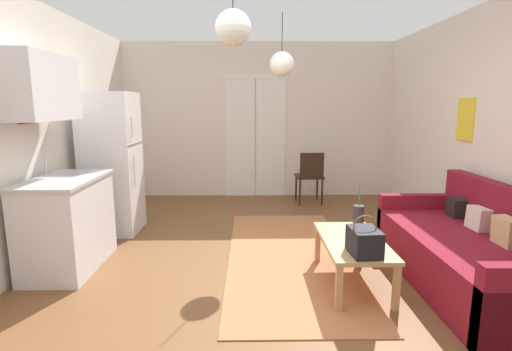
{
  "coord_description": "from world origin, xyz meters",
  "views": [
    {
      "loc": [
        -0.14,
        -3.22,
        1.61
      ],
      "look_at": [
        -0.07,
        1.41,
        0.75
      ],
      "focal_mm": 27.08,
      "sensor_mm": 36.0,
      "label": 1
    }
  ],
  "objects_px": {
    "couch": "(474,255)",
    "pendant_lamp_far": "(282,64)",
    "refrigerator": "(112,163)",
    "pendant_lamp_near": "(233,28)",
    "handbag": "(364,241)",
    "bamboo_vase": "(358,219)",
    "accent_chair": "(310,174)",
    "coffee_table": "(353,245)"
  },
  "relations": [
    {
      "from": "couch",
      "to": "pendant_lamp_far",
      "type": "xyz_separation_m",
      "value": [
        -1.61,
        1.46,
        1.78
      ]
    },
    {
      "from": "refrigerator",
      "to": "pendant_lamp_far",
      "type": "distance_m",
      "value": 2.42
    },
    {
      "from": "couch",
      "to": "pendant_lamp_near",
      "type": "distance_m",
      "value": 2.82
    },
    {
      "from": "handbag",
      "to": "bamboo_vase",
      "type": "bearing_deg",
      "value": 79.19
    },
    {
      "from": "bamboo_vase",
      "to": "refrigerator",
      "type": "height_order",
      "value": "refrigerator"
    },
    {
      "from": "accent_chair",
      "to": "couch",
      "type": "bearing_deg",
      "value": 105.47
    },
    {
      "from": "bamboo_vase",
      "to": "couch",
      "type": "bearing_deg",
      "value": -17.06
    },
    {
      "from": "bamboo_vase",
      "to": "refrigerator",
      "type": "bearing_deg",
      "value": 154.62
    },
    {
      "from": "handbag",
      "to": "accent_chair",
      "type": "height_order",
      "value": "accent_chair"
    },
    {
      "from": "handbag",
      "to": "pendant_lamp_far",
      "type": "distance_m",
      "value": 2.37
    },
    {
      "from": "couch",
      "to": "refrigerator",
      "type": "bearing_deg",
      "value": 156.68
    },
    {
      "from": "pendant_lamp_near",
      "to": "couch",
      "type": "bearing_deg",
      "value": 6.68
    },
    {
      "from": "coffee_table",
      "to": "pendant_lamp_near",
      "type": "bearing_deg",
      "value": -162.76
    },
    {
      "from": "bamboo_vase",
      "to": "accent_chair",
      "type": "height_order",
      "value": "bamboo_vase"
    },
    {
      "from": "refrigerator",
      "to": "pendant_lamp_far",
      "type": "xyz_separation_m",
      "value": [
        2.1,
        -0.14,
        1.19
      ]
    },
    {
      "from": "refrigerator",
      "to": "pendant_lamp_near",
      "type": "xyz_separation_m",
      "value": [
        1.61,
        -1.85,
        1.28
      ]
    },
    {
      "from": "coffee_table",
      "to": "accent_chair",
      "type": "relative_size",
      "value": 1.22
    },
    {
      "from": "accent_chair",
      "to": "handbag",
      "type": "bearing_deg",
      "value": 85.29
    },
    {
      "from": "handbag",
      "to": "pendant_lamp_far",
      "type": "bearing_deg",
      "value": 107.47
    },
    {
      "from": "bamboo_vase",
      "to": "accent_chair",
      "type": "distance_m",
      "value": 2.62
    },
    {
      "from": "coffee_table",
      "to": "handbag",
      "type": "xyz_separation_m",
      "value": [
        -0.0,
        -0.34,
        0.16
      ]
    },
    {
      "from": "pendant_lamp_near",
      "to": "accent_chair",
      "type": "bearing_deg",
      "value": 70.97
    },
    {
      "from": "pendant_lamp_far",
      "to": "pendant_lamp_near",
      "type": "bearing_deg",
      "value": -106.16
    },
    {
      "from": "coffee_table",
      "to": "pendant_lamp_near",
      "type": "xyz_separation_m",
      "value": [
        -1.04,
        -0.32,
        1.79
      ]
    },
    {
      "from": "accent_chair",
      "to": "bamboo_vase",
      "type": "bearing_deg",
      "value": 87.43
    },
    {
      "from": "bamboo_vase",
      "to": "pendant_lamp_far",
      "type": "bearing_deg",
      "value": 119.15
    },
    {
      "from": "coffee_table",
      "to": "bamboo_vase",
      "type": "height_order",
      "value": "bamboo_vase"
    },
    {
      "from": "pendant_lamp_near",
      "to": "pendant_lamp_far",
      "type": "bearing_deg",
      "value": 73.84
    },
    {
      "from": "couch",
      "to": "accent_chair",
      "type": "relative_size",
      "value": 2.36
    },
    {
      "from": "coffee_table",
      "to": "handbag",
      "type": "height_order",
      "value": "handbag"
    },
    {
      "from": "couch",
      "to": "refrigerator",
      "type": "relative_size",
      "value": 1.15
    },
    {
      "from": "handbag",
      "to": "pendant_lamp_near",
      "type": "bearing_deg",
      "value": 178.99
    },
    {
      "from": "bamboo_vase",
      "to": "pendant_lamp_far",
      "type": "xyz_separation_m",
      "value": [
        -0.65,
        1.16,
        1.52
      ]
    },
    {
      "from": "coffee_table",
      "to": "handbag",
      "type": "distance_m",
      "value": 0.38
    },
    {
      "from": "coffee_table",
      "to": "pendant_lamp_near",
      "type": "height_order",
      "value": "pendant_lamp_near"
    },
    {
      "from": "coffee_table",
      "to": "pendant_lamp_near",
      "type": "distance_m",
      "value": 2.09
    },
    {
      "from": "handbag",
      "to": "accent_chair",
      "type": "distance_m",
      "value": 3.18
    },
    {
      "from": "handbag",
      "to": "coffee_table",
      "type": "bearing_deg",
      "value": 89.56
    },
    {
      "from": "couch",
      "to": "bamboo_vase",
      "type": "distance_m",
      "value": 1.04
    },
    {
      "from": "couch",
      "to": "bamboo_vase",
      "type": "relative_size",
      "value": 4.24
    },
    {
      "from": "handbag",
      "to": "pendant_lamp_near",
      "type": "height_order",
      "value": "pendant_lamp_near"
    },
    {
      "from": "coffee_table",
      "to": "handbag",
      "type": "bearing_deg",
      "value": -90.44
    }
  ]
}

